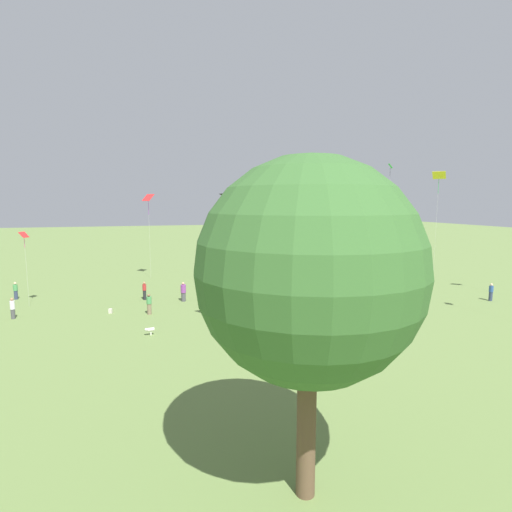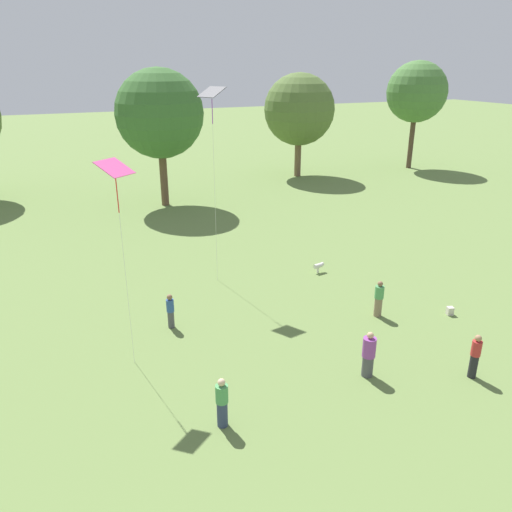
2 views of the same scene
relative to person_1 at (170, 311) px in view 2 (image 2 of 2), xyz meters
name	(u,v)px [view 2 (image 2 of 2)]	position (x,y,z in m)	size (l,w,h in m)	color
tree_3	(160,114)	(4.58, 19.63, 6.26)	(6.66, 6.66, 10.40)	brown
tree_4	(299,110)	(19.39, 25.10, 5.63)	(6.79, 6.79, 9.83)	brown
tree_5	(417,92)	(32.43, 24.01, 7.02)	(6.14, 6.14, 10.91)	brown
person_1	(170,311)	(0.00, 0.00, 0.00)	(0.39, 0.39, 1.55)	#4C4C51
person_2	(222,403)	(-0.10, -6.77, 0.07)	(0.53, 0.53, 1.73)	#333D5B
person_4	(475,356)	(9.09, -7.92, 0.08)	(0.44, 0.44, 1.72)	#232328
person_7	(369,355)	(5.65, -6.33, 0.09)	(0.62, 0.62, 1.79)	#4C4C51
person_10	(379,299)	(8.78, -2.69, 0.05)	(0.51, 0.51, 1.70)	#847056
kite_5	(115,174)	(-1.98, -2.08, 6.46)	(1.35, 1.33, 7.68)	#E54C99
kite_6	(212,98)	(3.48, 3.95, 8.35)	(1.31, 1.35, 9.63)	black
dog_0	(319,266)	(8.88, 2.71, -0.40)	(0.65, 0.32, 0.54)	silver
picnic_bag_0	(450,311)	(11.85, -3.90, -0.60)	(0.33, 0.31, 0.37)	beige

